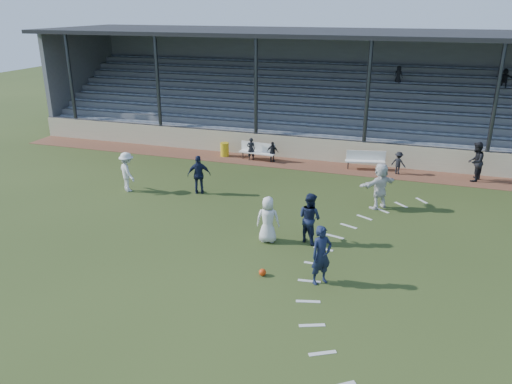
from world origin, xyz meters
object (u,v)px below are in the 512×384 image
trash_bin (225,149)px  player_white_lead (268,220)px  bench_left (258,150)px  bench_right (366,158)px  football (262,272)px  player_navy_lead (321,255)px  official (476,162)px

trash_bin → player_white_lead: (5.42, -9.54, 0.45)m
bench_left → trash_bin: 2.00m
bench_right → football: bench_right is taller
bench_right → player_white_lead: (-2.35, -9.62, 0.27)m
player_navy_lead → football: bearing=140.7°
bench_right → football: size_ratio=8.93×
trash_bin → bench_left: bearing=-3.6°
football → official: (6.97, 11.75, 0.86)m
bench_left → bench_right: bearing=8.1°
bench_left → player_white_lead: (3.43, -9.42, 0.27)m
bench_right → player_navy_lead: size_ratio=1.09×
bench_right → player_white_lead: bearing=-115.6°
football → official: bearing=59.3°
trash_bin → football: trash_bin is taller
football → bench_right: bearing=81.5°
trash_bin → football: bearing=-63.4°
player_white_lead → player_navy_lead: bearing=127.3°
bench_left → official: size_ratio=1.06×
player_navy_lead → player_white_lead: bearing=92.4°
bench_right → player_white_lead: size_ratio=1.20×
trash_bin → bench_right: bearing=0.6°
football → player_navy_lead: bearing=4.9°
football → official: 13.69m
bench_left → player_navy_lead: (5.78, -11.65, 0.35)m
official → bench_right: bearing=-72.9°
official → player_navy_lead: bearing=-4.1°
trash_bin → player_white_lead: bearing=-60.4°
bench_right → trash_bin: bench_right is taller
football → official: official is taller
football → official: size_ratio=0.12×
bench_right → player_white_lead: player_white_lead is taller
official → football: bearing=-10.7°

